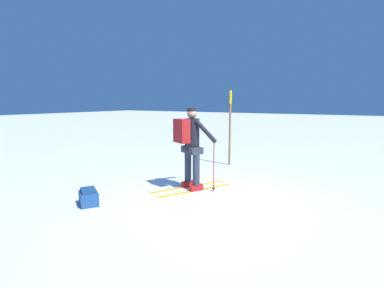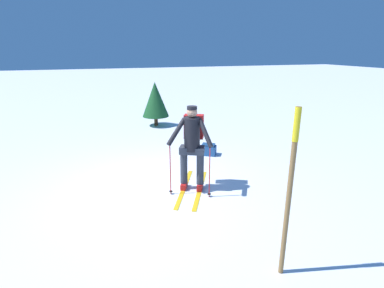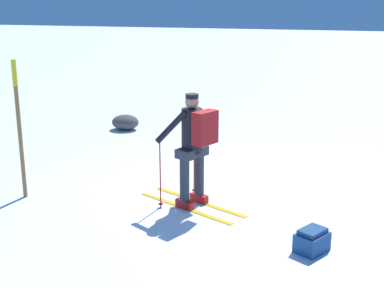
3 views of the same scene
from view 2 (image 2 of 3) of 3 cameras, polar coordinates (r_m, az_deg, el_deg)
ground_plane at (r=6.56m, az=-7.79°, el=-7.98°), size 80.00×80.00×0.00m
skier at (r=6.05m, az=0.06°, el=0.41°), size 1.84×1.22×1.76m
dropped_backpack at (r=8.32m, az=3.12°, el=-1.08°), size 0.48×0.52×0.31m
trail_marker at (r=3.80m, az=18.20°, el=-7.24°), size 0.07×0.07×2.22m
pine_tree at (r=11.39m, az=-7.02°, el=8.43°), size 0.99×0.99×1.65m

